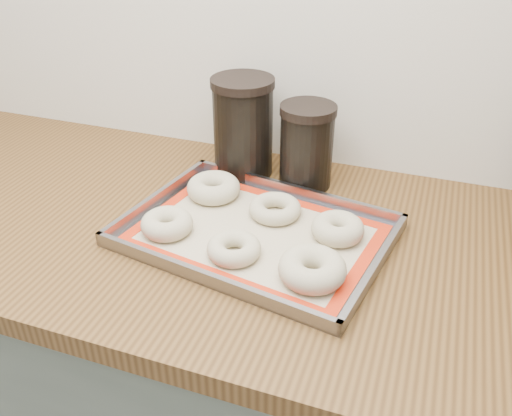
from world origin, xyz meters
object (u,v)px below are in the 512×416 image
at_px(bagel_back_mid, 275,209).
at_px(canister_mid, 306,146).
at_px(bagel_back_left, 214,188).
at_px(canister_left, 243,127).
at_px(baking_tray, 256,233).
at_px(bagel_front_right, 312,269).
at_px(bagel_front_left, 167,224).
at_px(bagel_front_mid, 234,249).
at_px(bagel_back_right, 338,229).

xyz_separation_m(bagel_back_mid, canister_mid, (0.02, 0.15, 0.07)).
relative_size(bagel_back_left, canister_left, 0.51).
height_order(baking_tray, bagel_front_right, bagel_front_right).
height_order(bagel_front_right, canister_mid, canister_mid).
relative_size(bagel_front_left, bagel_front_mid, 1.02).
height_order(bagel_back_left, bagel_back_mid, bagel_back_left).
bearing_deg(canister_mid, bagel_back_left, -142.85).
xyz_separation_m(bagel_front_left, bagel_front_mid, (0.14, -0.03, -0.00)).
xyz_separation_m(baking_tray, canister_left, (-0.11, 0.23, 0.10)).
relative_size(bagel_front_right, bagel_back_mid, 1.11).
distance_m(bagel_back_mid, canister_left, 0.22).
bearing_deg(bagel_back_mid, bagel_front_mid, -100.17).
height_order(bagel_front_right, bagel_back_right, bagel_front_right).
bearing_deg(bagel_front_mid, bagel_front_left, 168.98).
relative_size(bagel_front_right, bagel_back_left, 1.03).
relative_size(bagel_front_left, bagel_front_right, 0.86).
xyz_separation_m(bagel_front_mid, bagel_front_right, (0.14, -0.02, 0.00)).
distance_m(bagel_front_right, canister_mid, 0.33).
bearing_deg(bagel_front_left, baking_tray, 17.28).
relative_size(baking_tray, bagel_back_left, 4.75).
xyz_separation_m(bagel_front_left, bagel_front_right, (0.28, -0.04, 0.00)).
xyz_separation_m(bagel_front_right, bagel_back_right, (0.01, 0.13, -0.00)).
bearing_deg(bagel_back_right, bagel_back_left, 167.19).
bearing_deg(bagel_back_left, bagel_front_mid, -57.17).
xyz_separation_m(bagel_front_left, canister_mid, (0.19, 0.27, 0.07)).
distance_m(bagel_back_right, canister_mid, 0.22).
height_order(baking_tray, bagel_back_right, bagel_back_right).
height_order(bagel_front_right, bagel_back_mid, bagel_front_right).
relative_size(bagel_front_left, canister_left, 0.45).
relative_size(bagel_front_mid, canister_mid, 0.53).
relative_size(bagel_front_left, bagel_back_right, 1.00).
bearing_deg(bagel_front_right, baking_tray, 144.45).
height_order(bagel_front_left, canister_mid, canister_mid).
xyz_separation_m(baking_tray, bagel_back_mid, (0.01, 0.07, 0.01)).
bearing_deg(bagel_front_mid, bagel_back_left, 122.83).
distance_m(bagel_back_left, canister_mid, 0.21).
distance_m(bagel_front_mid, bagel_back_mid, 0.15).
bearing_deg(baking_tray, bagel_front_left, -162.72).
bearing_deg(canister_left, bagel_back_left, -96.75).
bearing_deg(bagel_back_right, bagel_back_mid, 165.84).
bearing_deg(baking_tray, bagel_front_right, -35.55).
relative_size(bagel_front_left, canister_mid, 0.54).
distance_m(bagel_back_right, canister_left, 0.33).
xyz_separation_m(bagel_back_left, canister_mid, (0.16, 0.12, 0.06)).
distance_m(baking_tray, bagel_back_mid, 0.07).
xyz_separation_m(bagel_back_left, canister_left, (0.02, 0.13, 0.08)).
xyz_separation_m(bagel_back_left, bagel_back_mid, (0.14, -0.03, -0.00)).
bearing_deg(bagel_back_left, canister_mid, 37.15).
bearing_deg(canister_mid, bagel_front_left, -124.88).
relative_size(baking_tray, bagel_front_right, 4.63).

